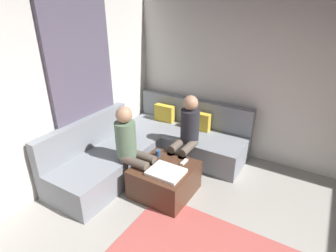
{
  "coord_description": "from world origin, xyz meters",
  "views": [
    {
      "loc": [
        0.14,
        -1.29,
        2.45
      ],
      "look_at": [
        -1.63,
        1.63,
        0.85
      ],
      "focal_mm": 29.16,
      "sensor_mm": 36.0,
      "label": 1
    }
  ],
  "objects_px": {
    "ottoman": "(165,180)",
    "person_on_couch_back": "(187,132)",
    "person_on_couch_side": "(132,146)",
    "sectional_couch": "(152,146)",
    "coffee_mug": "(158,153)",
    "game_remote": "(184,162)"
  },
  "relations": [
    {
      "from": "ottoman",
      "to": "person_on_couch_side",
      "type": "height_order",
      "value": "person_on_couch_side"
    },
    {
      "from": "person_on_couch_side",
      "to": "person_on_couch_back",
      "type": "bearing_deg",
      "value": 149.21
    },
    {
      "from": "sectional_couch",
      "to": "person_on_couch_side",
      "type": "xyz_separation_m",
      "value": [
        0.15,
        -0.69,
        0.38
      ]
    },
    {
      "from": "coffee_mug",
      "to": "person_on_couch_side",
      "type": "relative_size",
      "value": 0.08
    },
    {
      "from": "sectional_couch",
      "to": "coffee_mug",
      "type": "xyz_separation_m",
      "value": [
        0.38,
        -0.4,
        0.19
      ]
    },
    {
      "from": "game_remote",
      "to": "person_on_couch_side",
      "type": "bearing_deg",
      "value": -152.4
    },
    {
      "from": "coffee_mug",
      "to": "game_remote",
      "type": "xyz_separation_m",
      "value": [
        0.4,
        0.04,
        -0.04
      ]
    },
    {
      "from": "game_remote",
      "to": "person_on_couch_back",
      "type": "height_order",
      "value": "person_on_couch_back"
    },
    {
      "from": "ottoman",
      "to": "person_on_couch_side",
      "type": "bearing_deg",
      "value": -166.42
    },
    {
      "from": "sectional_couch",
      "to": "coffee_mug",
      "type": "relative_size",
      "value": 26.84
    },
    {
      "from": "coffee_mug",
      "to": "game_remote",
      "type": "relative_size",
      "value": 0.63
    },
    {
      "from": "ottoman",
      "to": "person_on_couch_back",
      "type": "height_order",
      "value": "person_on_couch_back"
    },
    {
      "from": "sectional_couch",
      "to": "game_remote",
      "type": "height_order",
      "value": "sectional_couch"
    },
    {
      "from": "sectional_couch",
      "to": "ottoman",
      "type": "relative_size",
      "value": 3.36
    },
    {
      "from": "sectional_couch",
      "to": "ottoman",
      "type": "distance_m",
      "value": 0.83
    },
    {
      "from": "person_on_couch_side",
      "to": "sectional_couch",
      "type": "bearing_deg",
      "value": -167.86
    },
    {
      "from": "coffee_mug",
      "to": "person_on_couch_side",
      "type": "xyz_separation_m",
      "value": [
        -0.23,
        -0.29,
        0.19
      ]
    },
    {
      "from": "game_remote",
      "to": "person_on_couch_side",
      "type": "height_order",
      "value": "person_on_couch_side"
    },
    {
      "from": "person_on_couch_back",
      "to": "person_on_couch_side",
      "type": "distance_m",
      "value": 0.86
    },
    {
      "from": "ottoman",
      "to": "person_on_couch_back",
      "type": "xyz_separation_m",
      "value": [
        -0.01,
        0.63,
        0.45
      ]
    },
    {
      "from": "game_remote",
      "to": "person_on_couch_back",
      "type": "bearing_deg",
      "value": 114.18
    },
    {
      "from": "sectional_couch",
      "to": "game_remote",
      "type": "bearing_deg",
      "value": -24.82
    }
  ]
}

